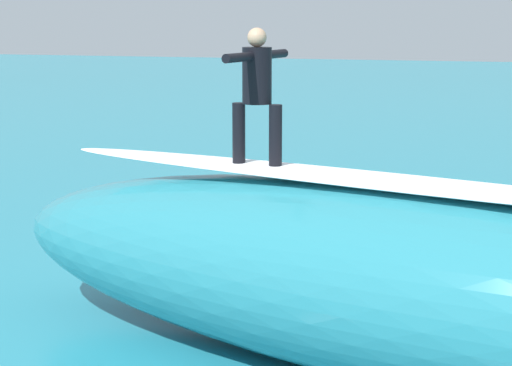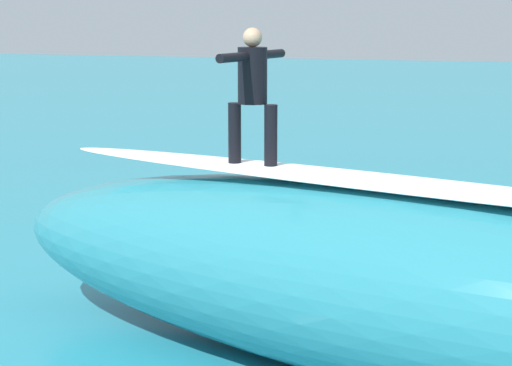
{
  "view_description": "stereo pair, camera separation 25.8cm",
  "coord_description": "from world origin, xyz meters",
  "px_view_note": "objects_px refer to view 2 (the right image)",
  "views": [
    {
      "loc": [
        -1.83,
        10.97,
        3.67
      ],
      "look_at": [
        1.54,
        -0.12,
        1.43
      ],
      "focal_mm": 61.85,
      "sensor_mm": 36.0,
      "label": 1
    },
    {
      "loc": [
        -2.08,
        10.89,
        3.67
      ],
      "look_at": [
        1.54,
        -0.12,
        1.43
      ],
      "focal_mm": 61.85,
      "sensor_mm": 36.0,
      "label": 2
    }
  ],
  "objects_px": {
    "surfboard_riding": "(253,168)",
    "surfer_paddling": "(267,231)",
    "surfer_riding": "(252,86)",
    "surfboard_paddling": "(258,242)"
  },
  "relations": [
    {
      "from": "surfboard_riding",
      "to": "surfer_riding",
      "type": "height_order",
      "value": "surfer_riding"
    },
    {
      "from": "surfboard_riding",
      "to": "surfer_riding",
      "type": "bearing_deg",
      "value": -136.6
    },
    {
      "from": "surfboard_riding",
      "to": "surfer_paddling",
      "type": "bearing_deg",
      "value": -64.89
    },
    {
      "from": "surfboard_paddling",
      "to": "surfer_paddling",
      "type": "relative_size",
      "value": 1.17
    },
    {
      "from": "surfboard_riding",
      "to": "surfboard_paddling",
      "type": "xyz_separation_m",
      "value": [
        1.27,
        -4.1,
        -1.97
      ]
    },
    {
      "from": "surfer_riding",
      "to": "surfer_paddling",
      "type": "height_order",
      "value": "surfer_riding"
    },
    {
      "from": "surfer_riding",
      "to": "surfboard_paddling",
      "type": "height_order",
      "value": "surfer_riding"
    },
    {
      "from": "surfer_riding",
      "to": "surfboard_riding",
      "type": "bearing_deg",
      "value": 43.4
    },
    {
      "from": "surfboard_riding",
      "to": "surfer_paddling",
      "type": "height_order",
      "value": "surfboard_riding"
    },
    {
      "from": "surfboard_riding",
      "to": "surfboard_paddling",
      "type": "relative_size",
      "value": 1.07
    }
  ]
}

